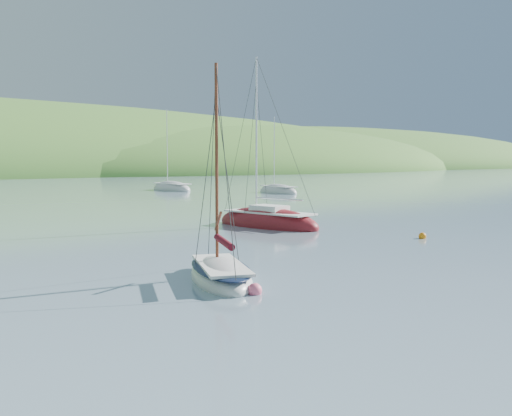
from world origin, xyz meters
TOP-DOWN VIEW (x-y plane):
  - ground at (0.00, 0.00)m, footprint 700.00×700.00m
  - daysailer_white at (-3.16, 4.28)m, footprint 3.82×5.78m
  - sloop_red at (7.96, 16.42)m, footprint 4.39×8.37m
  - distant_sloop_b at (22.25, 57.89)m, footprint 3.48×8.65m
  - distant_sloop_d at (30.71, 44.79)m, footprint 3.06×7.55m
  - mooring_buoys at (-1.03, 3.10)m, footprint 24.63×11.30m

SIDE VIEW (x-z plane):
  - ground at x=0.00m, z-range 0.00..0.00m
  - mooring_buoys at x=-1.03m, z-range -0.12..0.36m
  - distant_sloop_d at x=30.71m, z-range -5.10..5.46m
  - distant_sloop_b at x=22.25m, z-range -5.86..6.25m
  - daysailer_white at x=-3.16m, z-range -3.97..4.37m
  - sloop_red at x=7.96m, z-range -5.67..6.12m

